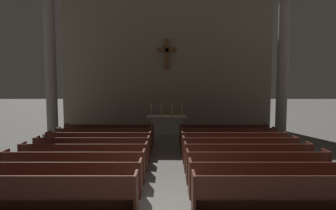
{
  "coord_description": "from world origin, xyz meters",
  "views": [
    {
      "loc": [
        0.07,
        -6.18,
        2.97
      ],
      "look_at": [
        0.0,
        8.55,
        1.71
      ],
      "focal_mm": 30.79,
      "sensor_mm": 36.0,
      "label": 1
    }
  ],
  "objects_px": {
    "pew_left_row_6": "(101,143)",
    "candlestick_inner_right": "(173,112)",
    "pew_left_row_1": "(46,194)",
    "pew_right_row_4": "(249,157)",
    "pew_right_row_1": "(287,194)",
    "candlestick_inner_left": "(163,112)",
    "pew_left_row_3": "(76,166)",
    "pew_left_row_7": "(106,138)",
    "candlestick_outer_right": "(183,112)",
    "pew_right_row_3": "(258,166)",
    "pew_right_row_5": "(241,150)",
    "altar": "(168,124)",
    "column_right_second": "(284,67)",
    "pew_left_row_2": "(63,178)",
    "pew_left_row_4": "(86,157)",
    "pew_left_row_8": "(111,134)",
    "pew_right_row_7": "(229,138)",
    "candlestick_outer_left": "(153,112)",
    "pew_right_row_8": "(225,134)",
    "pew_right_row_2": "(271,178)",
    "column_left_second": "(52,67)",
    "pew_left_row_5": "(94,149)",
    "pew_right_row_6": "(235,143)"
  },
  "relations": [
    {
      "from": "column_left_second",
      "to": "pew_right_row_1",
      "type": "bearing_deg",
      "value": -45.76
    },
    {
      "from": "pew_left_row_3",
      "to": "pew_left_row_7",
      "type": "bearing_deg",
      "value": 90.0
    },
    {
      "from": "pew_left_row_4",
      "to": "pew_left_row_8",
      "type": "distance_m",
      "value": 4.08
    },
    {
      "from": "pew_left_row_2",
      "to": "altar",
      "type": "distance_m",
      "value": 9.12
    },
    {
      "from": "pew_right_row_5",
      "to": "altar",
      "type": "bearing_deg",
      "value": 115.12
    },
    {
      "from": "pew_right_row_4",
      "to": "pew_right_row_5",
      "type": "bearing_deg",
      "value": 90.0
    },
    {
      "from": "pew_left_row_8",
      "to": "pew_right_row_5",
      "type": "distance_m",
      "value": 6.13
    },
    {
      "from": "column_left_second",
      "to": "pew_left_row_1",
      "type": "bearing_deg",
      "value": -69.29
    },
    {
      "from": "pew_left_row_6",
      "to": "candlestick_inner_left",
      "type": "relative_size",
      "value": 5.75
    },
    {
      "from": "candlestick_outer_left",
      "to": "candlestick_outer_right",
      "type": "relative_size",
      "value": 1.0
    },
    {
      "from": "pew_left_row_7",
      "to": "pew_right_row_1",
      "type": "distance_m",
      "value": 8.1
    },
    {
      "from": "pew_right_row_5",
      "to": "column_left_second",
      "type": "relative_size",
      "value": 0.55
    },
    {
      "from": "pew_left_row_7",
      "to": "candlestick_inner_left",
      "type": "distance_m",
      "value": 4.4
    },
    {
      "from": "pew_right_row_1",
      "to": "candlestick_inner_right",
      "type": "bearing_deg",
      "value": 103.6
    },
    {
      "from": "pew_left_row_4",
      "to": "pew_right_row_4",
      "type": "relative_size",
      "value": 1.0
    },
    {
      "from": "pew_left_row_6",
      "to": "pew_left_row_2",
      "type": "bearing_deg",
      "value": -90.0
    },
    {
      "from": "pew_left_row_8",
      "to": "altar",
      "type": "relative_size",
      "value": 1.87
    },
    {
      "from": "pew_left_row_7",
      "to": "pew_right_row_5",
      "type": "xyz_separation_m",
      "value": [
        5.32,
        -2.04,
        0.0
      ]
    },
    {
      "from": "pew_right_row_7",
      "to": "candlestick_inner_right",
      "type": "distance_m",
      "value": 4.4
    },
    {
      "from": "pew_left_row_5",
      "to": "column_left_second",
      "type": "height_order",
      "value": "column_left_second"
    },
    {
      "from": "pew_right_row_1",
      "to": "pew_right_row_2",
      "type": "xyz_separation_m",
      "value": [
        0.0,
        1.02,
        0.0
      ]
    },
    {
      "from": "pew_right_row_3",
      "to": "candlestick_inner_right",
      "type": "relative_size",
      "value": 5.75
    },
    {
      "from": "pew_right_row_1",
      "to": "pew_right_row_5",
      "type": "height_order",
      "value": "same"
    },
    {
      "from": "pew_left_row_8",
      "to": "pew_right_row_8",
      "type": "xyz_separation_m",
      "value": [
        5.32,
        0.0,
        0.0
      ]
    },
    {
      "from": "pew_left_row_4",
      "to": "candlestick_outer_right",
      "type": "height_order",
      "value": "candlestick_outer_right"
    },
    {
      "from": "pew_left_row_3",
      "to": "pew_left_row_7",
      "type": "distance_m",
      "value": 4.08
    },
    {
      "from": "pew_right_row_1",
      "to": "candlestick_inner_right",
      "type": "height_order",
      "value": "candlestick_inner_right"
    },
    {
      "from": "altar",
      "to": "candlestick_outer_left",
      "type": "height_order",
      "value": "candlestick_outer_left"
    },
    {
      "from": "pew_left_row_8",
      "to": "candlestick_outer_right",
      "type": "relative_size",
      "value": 5.75
    },
    {
      "from": "candlestick_outer_right",
      "to": "pew_left_row_6",
      "type": "bearing_deg",
      "value": -127.03
    },
    {
      "from": "pew_left_row_5",
      "to": "candlestick_outer_left",
      "type": "height_order",
      "value": "candlestick_outer_left"
    },
    {
      "from": "pew_right_row_1",
      "to": "pew_right_row_4",
      "type": "bearing_deg",
      "value": 90.0
    },
    {
      "from": "pew_left_row_6",
      "to": "candlestick_outer_left",
      "type": "xyz_separation_m",
      "value": [
        1.81,
        4.65,
        0.76
      ]
    },
    {
      "from": "pew_left_row_3",
      "to": "column_right_second",
      "type": "height_order",
      "value": "column_right_second"
    },
    {
      "from": "pew_right_row_6",
      "to": "altar",
      "type": "relative_size",
      "value": 1.87
    },
    {
      "from": "pew_left_row_4",
      "to": "candlestick_inner_right",
      "type": "height_order",
      "value": "candlestick_inner_right"
    },
    {
      "from": "pew_left_row_6",
      "to": "pew_right_row_8",
      "type": "distance_m",
      "value": 5.69
    },
    {
      "from": "pew_right_row_8",
      "to": "altar",
      "type": "distance_m",
      "value": 3.73
    },
    {
      "from": "pew_left_row_1",
      "to": "pew_right_row_4",
      "type": "distance_m",
      "value": 6.13
    },
    {
      "from": "pew_left_row_3",
      "to": "pew_right_row_5",
      "type": "xyz_separation_m",
      "value": [
        5.32,
        2.04,
        0.0
      ]
    },
    {
      "from": "pew_right_row_5",
      "to": "candlestick_outer_left",
      "type": "distance_m",
      "value": 6.71
    },
    {
      "from": "pew_left_row_8",
      "to": "pew_left_row_2",
      "type": "bearing_deg",
      "value": -90.0
    },
    {
      "from": "pew_left_row_6",
      "to": "candlestick_inner_right",
      "type": "xyz_separation_m",
      "value": [
        2.96,
        4.65,
        0.76
      ]
    },
    {
      "from": "pew_right_row_4",
      "to": "column_right_second",
      "type": "distance_m",
      "value": 7.48
    },
    {
      "from": "pew_right_row_7",
      "to": "candlestick_inner_right",
      "type": "height_order",
      "value": "candlestick_inner_right"
    },
    {
      "from": "pew_left_row_3",
      "to": "pew_left_row_4",
      "type": "xyz_separation_m",
      "value": [
        0.0,
        1.02,
        0.0
      ]
    },
    {
      "from": "pew_right_row_1",
      "to": "pew_left_row_1",
      "type": "bearing_deg",
      "value": 180.0
    },
    {
      "from": "pew_left_row_8",
      "to": "column_left_second",
      "type": "relative_size",
      "value": 0.55
    },
    {
      "from": "pew_left_row_2",
      "to": "pew_left_row_4",
      "type": "distance_m",
      "value": 2.04
    },
    {
      "from": "candlestick_inner_left",
      "to": "pew_left_row_1",
      "type": "bearing_deg",
      "value": -103.6
    }
  ]
}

